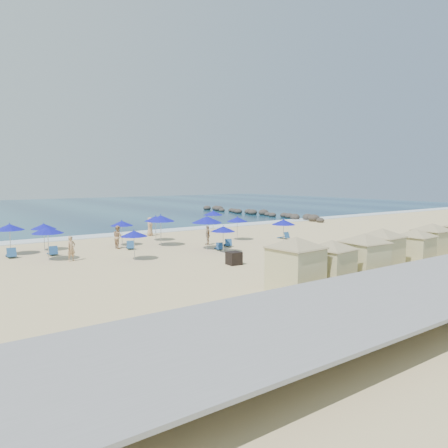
{
  "coord_description": "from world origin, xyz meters",
  "views": [
    {
      "loc": [
        -17.74,
        -24.35,
        5.44
      ],
      "look_at": [
        2.14,
        3.0,
        1.89
      ],
      "focal_mm": 35.0,
      "sensor_mm": 36.0,
      "label": 1
    }
  ],
  "objects_px": {
    "cabana_4": "(416,243)",
    "umbrella_5": "(161,218)",
    "beachgoer_3": "(150,227)",
    "umbrella_8": "(207,220)",
    "beachgoer_0": "(71,249)",
    "rock_jetty": "(256,213)",
    "beachgoer_2": "(208,235)",
    "trash_bin": "(234,258)",
    "cabana_5": "(432,237)",
    "umbrella_0": "(10,227)",
    "umbrella_9": "(213,213)",
    "beachgoer_1": "(118,237)",
    "umbrella_2": "(44,226)",
    "umbrella_4": "(122,223)",
    "cabana_1": "(332,257)",
    "umbrella_1": "(48,230)",
    "umbrella_3": "(134,234)",
    "umbrella_7": "(156,219)",
    "umbrella_6": "(223,229)",
    "umbrella_11": "(284,222)",
    "cabana_2": "(365,250)",
    "cabana_0": "(296,257)",
    "umbrella_10": "(237,219)",
    "cabana_3": "(382,244)"
  },
  "relations": [
    {
      "from": "cabana_4",
      "to": "umbrella_5",
      "type": "bearing_deg",
      "value": 119.15
    },
    {
      "from": "beachgoer_3",
      "to": "umbrella_8",
      "type": "bearing_deg",
      "value": -144.45
    },
    {
      "from": "umbrella_5",
      "to": "beachgoer_0",
      "type": "distance_m",
      "value": 8.24
    },
    {
      "from": "rock_jetty",
      "to": "beachgoer_2",
      "type": "height_order",
      "value": "beachgoer_2"
    },
    {
      "from": "trash_bin",
      "to": "cabana_5",
      "type": "height_order",
      "value": "cabana_5"
    },
    {
      "from": "cabana_5",
      "to": "umbrella_0",
      "type": "height_order",
      "value": "cabana_5"
    },
    {
      "from": "umbrella_9",
      "to": "beachgoer_1",
      "type": "height_order",
      "value": "umbrella_9"
    },
    {
      "from": "umbrella_8",
      "to": "cabana_4",
      "type": "bearing_deg",
      "value": -60.64
    },
    {
      "from": "rock_jetty",
      "to": "beachgoer_3",
      "type": "height_order",
      "value": "beachgoer_3"
    },
    {
      "from": "trash_bin",
      "to": "beachgoer_1",
      "type": "distance_m",
      "value": 11.0
    },
    {
      "from": "umbrella_2",
      "to": "umbrella_4",
      "type": "distance_m",
      "value": 5.82
    },
    {
      "from": "cabana_1",
      "to": "cabana_5",
      "type": "bearing_deg",
      "value": 4.09
    },
    {
      "from": "umbrella_1",
      "to": "umbrella_4",
      "type": "relative_size",
      "value": 1.12
    },
    {
      "from": "umbrella_3",
      "to": "umbrella_9",
      "type": "bearing_deg",
      "value": 36.09
    },
    {
      "from": "rock_jetty",
      "to": "cabana_5",
      "type": "relative_size",
      "value": 6.25
    },
    {
      "from": "umbrella_3",
      "to": "trash_bin",
      "type": "bearing_deg",
      "value": -48.71
    },
    {
      "from": "rock_jetty",
      "to": "umbrella_9",
      "type": "relative_size",
      "value": 11.82
    },
    {
      "from": "umbrella_5",
      "to": "umbrella_7",
      "type": "height_order",
      "value": "umbrella_5"
    },
    {
      "from": "umbrella_6",
      "to": "beachgoer_2",
      "type": "relative_size",
      "value": 1.29
    },
    {
      "from": "cabana_5",
      "to": "trash_bin",
      "type": "bearing_deg",
      "value": 152.09
    },
    {
      "from": "umbrella_8",
      "to": "umbrella_11",
      "type": "distance_m",
      "value": 6.43
    },
    {
      "from": "umbrella_7",
      "to": "beachgoer_3",
      "type": "bearing_deg",
      "value": 71.87
    },
    {
      "from": "trash_bin",
      "to": "beachgoer_0",
      "type": "xyz_separation_m",
      "value": [
        -7.95,
        7.23,
        0.43
      ]
    },
    {
      "from": "rock_jetty",
      "to": "umbrella_0",
      "type": "xyz_separation_m",
      "value": [
        -36.02,
        -15.58,
        1.65
      ]
    },
    {
      "from": "cabana_5",
      "to": "beachgoer_0",
      "type": "height_order",
      "value": "cabana_5"
    },
    {
      "from": "cabana_2",
      "to": "cabana_0",
      "type": "bearing_deg",
      "value": 177.16
    },
    {
      "from": "umbrella_4",
      "to": "beachgoer_0",
      "type": "height_order",
      "value": "umbrella_4"
    },
    {
      "from": "umbrella_4",
      "to": "umbrella_7",
      "type": "relative_size",
      "value": 0.94
    },
    {
      "from": "beachgoer_0",
      "to": "cabana_0",
      "type": "bearing_deg",
      "value": -87.55
    },
    {
      "from": "trash_bin",
      "to": "umbrella_2",
      "type": "height_order",
      "value": "umbrella_2"
    },
    {
      "from": "umbrella_9",
      "to": "beachgoer_0",
      "type": "distance_m",
      "value": 17.85
    },
    {
      "from": "rock_jetty",
      "to": "umbrella_1",
      "type": "distance_m",
      "value": 39.5
    },
    {
      "from": "cabana_5",
      "to": "umbrella_5",
      "type": "xyz_separation_m",
      "value": [
        -12.09,
        15.81,
        0.71
      ]
    },
    {
      "from": "umbrella_4",
      "to": "umbrella_3",
      "type": "bearing_deg",
      "value": -106.05
    },
    {
      "from": "cabana_0",
      "to": "umbrella_8",
      "type": "bearing_deg",
      "value": 75.16
    },
    {
      "from": "cabana_1",
      "to": "umbrella_1",
      "type": "distance_m",
      "value": 18.35
    },
    {
      "from": "umbrella_10",
      "to": "cabana_5",
      "type": "bearing_deg",
      "value": -71.11
    },
    {
      "from": "trash_bin",
      "to": "umbrella_5",
      "type": "xyz_separation_m",
      "value": [
        -0.15,
        9.49,
        1.83
      ]
    },
    {
      "from": "beachgoer_3",
      "to": "cabana_5",
      "type": "bearing_deg",
      "value": -119.35
    },
    {
      "from": "umbrella_3",
      "to": "beachgoer_1",
      "type": "distance_m",
      "value": 5.55
    },
    {
      "from": "umbrella_6",
      "to": "umbrella_11",
      "type": "xyz_separation_m",
      "value": [
        5.94,
        -0.1,
        0.15
      ]
    },
    {
      "from": "cabana_2",
      "to": "umbrella_0",
      "type": "height_order",
      "value": "cabana_2"
    },
    {
      "from": "umbrella_0",
      "to": "umbrella_2",
      "type": "xyz_separation_m",
      "value": [
        2.43,
        0.56,
        -0.16
      ]
    },
    {
      "from": "cabana_4",
      "to": "umbrella_10",
      "type": "xyz_separation_m",
      "value": [
        -2.12,
        15.41,
        0.39
      ]
    },
    {
      "from": "trash_bin",
      "to": "beachgoer_0",
      "type": "bearing_deg",
      "value": 142.91
    },
    {
      "from": "beachgoer_0",
      "to": "umbrella_6",
      "type": "bearing_deg",
      "value": -40.28
    },
    {
      "from": "cabana_0",
      "to": "cabana_4",
      "type": "height_order",
      "value": "cabana_0"
    },
    {
      "from": "umbrella_4",
      "to": "beachgoer_1",
      "type": "bearing_deg",
      "value": -126.33
    },
    {
      "from": "umbrella_7",
      "to": "rock_jetty",
      "type": "bearing_deg",
      "value": 31.99
    },
    {
      "from": "cabana_3",
      "to": "umbrella_7",
      "type": "height_order",
      "value": "cabana_3"
    }
  ]
}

